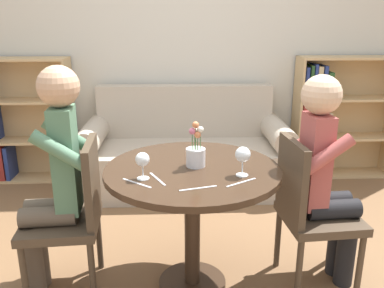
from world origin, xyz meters
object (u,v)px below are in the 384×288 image
(couch, at_px, (186,155))
(wine_glass_right, at_px, (243,156))
(person_left, at_px, (54,176))
(bookshelf_left, at_px, (9,124))
(bookshelf_right, at_px, (330,120))
(chair_left, at_px, (73,211))
(flower_vase, at_px, (196,153))
(person_right, at_px, (326,176))
(wine_glass_left, at_px, (142,160))
(chair_right, at_px, (309,207))

(couch, height_order, wine_glass_right, couch)
(couch, distance_m, person_left, 1.73)
(bookshelf_left, xyz_separation_m, bookshelf_right, (3.14, -0.00, 0.01))
(chair_left, distance_m, flower_vase, 0.77)
(couch, distance_m, wine_glass_right, 1.75)
(chair_left, distance_m, person_right, 1.44)
(bookshelf_left, relative_size, wine_glass_right, 7.63)
(chair_left, bearing_deg, wine_glass_right, 77.24)
(couch, height_order, chair_left, couch)
(chair_left, bearing_deg, person_right, 86.12)
(person_right, relative_size, wine_glass_left, 8.90)
(flower_vase, bearing_deg, bookshelf_right, 51.10)
(person_left, bearing_deg, chair_left, 93.03)
(chair_left, distance_m, chair_right, 1.35)
(person_left, relative_size, wine_glass_right, 8.44)
(chair_right, bearing_deg, couch, 19.25)
(couch, bearing_deg, flower_vase, -89.25)
(bookshelf_right, distance_m, wine_glass_left, 2.58)
(person_right, bearing_deg, chair_right, 93.39)
(chair_left, xyz_separation_m, person_left, (-0.08, -0.01, 0.22))
(bookshelf_left, distance_m, wine_glass_left, 2.43)
(chair_right, distance_m, flower_vase, 0.74)
(bookshelf_right, height_order, chair_left, bookshelf_right)
(wine_glass_right, height_order, flower_vase, flower_vase)
(chair_right, relative_size, wine_glass_left, 6.38)
(couch, height_order, person_right, person_right)
(bookshelf_right, bearing_deg, flower_vase, -128.90)
(chair_left, height_order, chair_right, same)
(couch, distance_m, bookshelf_left, 1.74)
(person_right, bearing_deg, chair_left, 85.46)
(flower_vase, bearing_deg, person_right, 0.13)
(chair_right, relative_size, wine_glass_right, 5.79)
(couch, distance_m, chair_right, 1.66)
(person_left, height_order, wine_glass_right, person_left)
(couch, relative_size, person_right, 1.51)
(couch, bearing_deg, wine_glass_left, -98.81)
(person_left, distance_m, flower_vase, 0.78)
(bookshelf_left, height_order, person_left, person_left)
(wine_glass_left, xyz_separation_m, wine_glass_right, (0.51, 0.03, 0.01))
(wine_glass_right, bearing_deg, chair_right, 17.90)
(chair_left, relative_size, person_left, 0.69)
(bookshelf_right, bearing_deg, person_left, -141.02)
(wine_glass_right, distance_m, flower_vase, 0.28)
(person_left, relative_size, wine_glass_left, 9.30)
(couch, relative_size, chair_left, 2.11)
(bookshelf_right, relative_size, chair_right, 1.32)
(bookshelf_left, distance_m, person_left, 2.02)
(bookshelf_right, xyz_separation_m, chair_left, (-2.11, -1.76, -0.07))
(person_left, bearing_deg, chair_right, 86.05)
(person_right, distance_m, wine_glass_left, 1.04)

